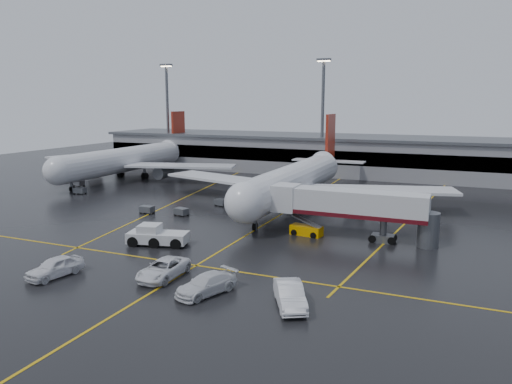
% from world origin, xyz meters
% --- Properties ---
extents(ground, '(220.00, 220.00, 0.00)m').
position_xyz_m(ground, '(0.00, 0.00, 0.00)').
color(ground, black).
rests_on(ground, ground).
extents(apron_line_centre, '(0.25, 90.00, 0.02)m').
position_xyz_m(apron_line_centre, '(0.00, 0.00, 0.01)').
color(apron_line_centre, gold).
rests_on(apron_line_centre, ground).
extents(apron_line_stop, '(60.00, 0.25, 0.02)m').
position_xyz_m(apron_line_stop, '(0.00, -22.00, 0.01)').
color(apron_line_stop, gold).
rests_on(apron_line_stop, ground).
extents(apron_line_left, '(9.99, 69.35, 0.02)m').
position_xyz_m(apron_line_left, '(-20.00, 10.00, 0.01)').
color(apron_line_left, gold).
rests_on(apron_line_left, ground).
extents(apron_line_right, '(7.57, 69.64, 0.02)m').
position_xyz_m(apron_line_right, '(18.00, 10.00, 0.01)').
color(apron_line_right, gold).
rests_on(apron_line_right, ground).
extents(terminal, '(122.00, 19.00, 8.60)m').
position_xyz_m(terminal, '(0.00, 47.93, 4.32)').
color(terminal, gray).
rests_on(terminal, ground).
extents(light_mast_left, '(3.00, 1.20, 25.45)m').
position_xyz_m(light_mast_left, '(-45.00, 42.00, 14.47)').
color(light_mast_left, '#595B60').
rests_on(light_mast_left, ground).
extents(light_mast_mid, '(3.00, 1.20, 25.45)m').
position_xyz_m(light_mast_mid, '(-5.00, 42.00, 14.47)').
color(light_mast_mid, '#595B60').
rests_on(light_mast_mid, ground).
extents(main_airliner, '(48.80, 45.60, 14.10)m').
position_xyz_m(main_airliner, '(0.00, 9.70, 4.21)').
color(main_airliner, silver).
rests_on(main_airliner, ground).
extents(second_airliner, '(48.80, 45.60, 14.10)m').
position_xyz_m(second_airliner, '(-42.00, 21.70, 4.21)').
color(second_airliner, silver).
rests_on(second_airliner, ground).
extents(jet_bridge, '(19.90, 3.40, 6.05)m').
position_xyz_m(jet_bridge, '(11.87, -6.00, 3.93)').
color(jet_bridge, silver).
rests_on(jet_bridge, ground).
extents(pushback_tractor, '(7.34, 4.42, 2.46)m').
position_xyz_m(pushback_tractor, '(-7.94, -17.40, 0.98)').
color(pushback_tractor, silver).
rests_on(pushback_tractor, ground).
extents(belt_loader, '(4.14, 2.33, 2.49)m').
position_xyz_m(belt_loader, '(6.81, -6.66, 0.62)').
color(belt_loader, '#E59700').
rests_on(belt_loader, ground).
extents(service_van_a, '(2.91, 6.22, 1.72)m').
position_xyz_m(service_van_a, '(-1.08, -26.23, 0.86)').
color(service_van_a, white).
rests_on(service_van_a, ground).
extents(service_van_b, '(4.32, 6.36, 1.71)m').
position_xyz_m(service_van_b, '(4.50, -28.04, 0.86)').
color(service_van_b, silver).
rests_on(service_van_b, ground).
extents(service_van_c, '(4.56, 6.12, 1.93)m').
position_xyz_m(service_van_c, '(11.98, -27.65, 0.96)').
color(service_van_c, white).
rests_on(service_van_c, ground).
extents(service_van_d, '(3.11, 5.82, 1.88)m').
position_xyz_m(service_van_d, '(-10.66, -29.99, 0.94)').
color(service_van_d, white).
rests_on(service_van_d, ground).
extents(baggage_cart_a, '(2.25, 1.74, 1.12)m').
position_xyz_m(baggage_cart_a, '(-13.05, -3.75, 0.63)').
color(baggage_cart_a, '#595B60').
rests_on(baggage_cart_a, ground).
extents(baggage_cart_b, '(2.02, 1.33, 1.12)m').
position_xyz_m(baggage_cart_b, '(-18.51, -4.52, 0.63)').
color(baggage_cart_b, '#595B60').
rests_on(baggage_cart_b, ground).
extents(baggage_cart_c, '(2.32, 1.89, 1.12)m').
position_xyz_m(baggage_cart_c, '(-10.73, 4.44, 0.63)').
color(baggage_cart_c, '#595B60').
rests_on(baggage_cart_c, ground).
extents(baggage_cart_d, '(2.19, 1.62, 1.12)m').
position_xyz_m(baggage_cart_d, '(-44.85, 9.85, 0.63)').
color(baggage_cart_d, '#595B60').
rests_on(baggage_cart_d, ground).
extents(baggage_cart_e, '(2.13, 1.52, 1.12)m').
position_xyz_m(baggage_cart_e, '(-38.83, 3.64, 0.63)').
color(baggage_cart_e, '#595B60').
rests_on(baggage_cart_e, ground).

